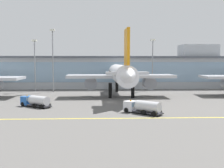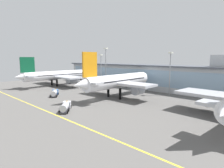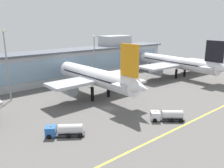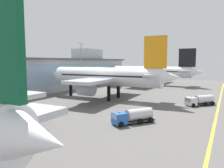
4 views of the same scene
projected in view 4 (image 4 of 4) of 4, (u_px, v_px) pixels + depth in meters
ground_plane at (135, 104)px, 64.73m from camera, size 191.44×191.44×0.00m
taxiway_centreline_stripe at (217, 112)px, 54.48m from camera, size 153.16×0.50×0.01m
terminal_building at (35, 75)px, 85.34m from camera, size 139.75×14.00×19.08m
airliner_near_right at (106, 77)px, 72.87m from camera, size 35.08×48.13×20.06m
airliner_far_right at (150, 72)px, 117.49m from camera, size 43.78×54.22×18.75m
fuel_tanker_truck at (132, 116)px, 44.21m from camera, size 8.72×7.32×2.90m
baggage_tug_near at (199, 100)px, 62.16m from camera, size 8.37×7.82×2.90m
apron_light_mast_west at (9, 50)px, 57.61m from camera, size 1.80×1.80×23.70m
apron_light_mast_centre at (81, 58)px, 94.29m from camera, size 1.80×1.80×20.58m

